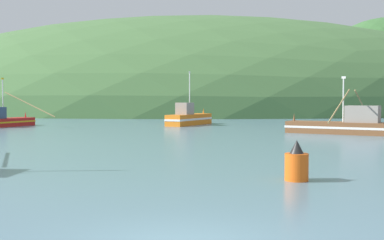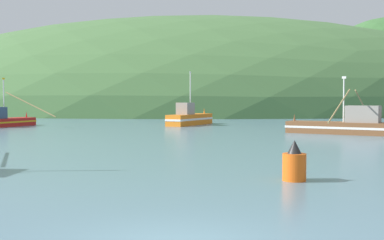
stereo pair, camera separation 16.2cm
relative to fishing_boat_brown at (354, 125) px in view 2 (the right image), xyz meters
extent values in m
ellipsoid|color=#47703D|center=(-8.30, 110.35, -0.79)|extent=(192.62, 154.10, 55.24)
cone|color=red|center=(-34.05, 16.41, 0.52)|extent=(0.26, 0.26, 0.70)
cylinder|color=silver|center=(-35.48, 13.08, 2.38)|extent=(0.12, 0.12, 4.42)
cube|color=gold|center=(-35.48, 13.08, 4.71)|extent=(0.17, 0.34, 0.20)
cylinder|color=#997F4C|center=(-31.69, 10.54, 1.80)|extent=(6.27, 2.79, 2.78)
cube|color=brown|center=(-0.14, 0.09, -0.25)|extent=(10.93, 8.16, 1.07)
cube|color=white|center=(-0.14, 0.09, -0.20)|extent=(11.04, 8.25, 0.19)
cone|color=brown|center=(-4.56, 2.89, 0.64)|extent=(0.28, 0.28, 0.70)
cube|color=gray|center=(0.64, -0.41, 1.02)|extent=(3.35, 3.11, 1.47)
cylinder|color=silver|center=(-0.77, 0.49, 2.21)|extent=(0.12, 0.12, 3.85)
cube|color=white|center=(-0.77, 0.49, 4.26)|extent=(0.32, 0.22, 0.20)
cylinder|color=#997F4C|center=(-2.75, -4.04, 1.86)|extent=(4.03, 6.27, 2.67)
cylinder|color=#997F4C|center=(2.48, 4.21, 1.86)|extent=(4.03, 6.27, 2.67)
cube|color=orange|center=(-14.04, 16.07, -0.13)|extent=(5.97, 8.62, 1.32)
cube|color=white|center=(-14.04, 16.07, -0.06)|extent=(6.03, 8.71, 0.24)
cone|color=orange|center=(-12.11, 19.59, 0.88)|extent=(0.27, 0.27, 0.70)
cube|color=gray|center=(-14.64, 14.97, 1.25)|extent=(2.31, 2.49, 1.43)
cylinder|color=silver|center=(-14.02, 16.11, 3.04)|extent=(0.12, 0.12, 5.02)
cube|color=white|center=(-14.02, 16.11, 5.67)|extent=(0.20, 0.33, 0.20)
cylinder|color=#E55914|center=(-11.23, -22.79, -0.28)|extent=(0.87, 0.87, 1.02)
cone|color=black|center=(-11.23, -22.79, 0.48)|extent=(0.52, 0.52, 0.50)
camera|label=1|loc=(-15.72, -39.35, 2.19)|focal=42.32mm
camera|label=2|loc=(-15.56, -39.35, 2.19)|focal=42.32mm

